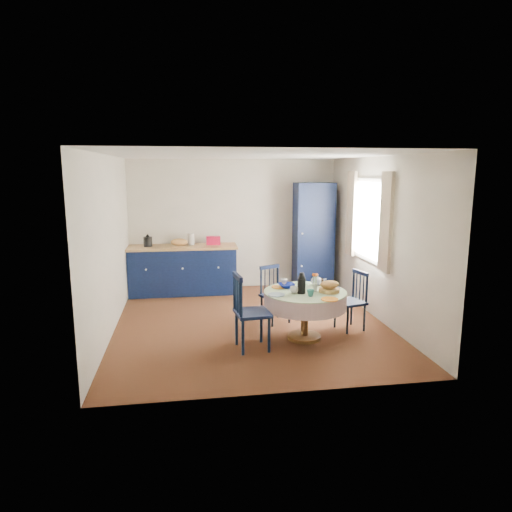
{
  "coord_description": "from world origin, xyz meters",
  "views": [
    {
      "loc": [
        -0.95,
        -6.56,
        2.29
      ],
      "look_at": [
        0.12,
        0.2,
        1.0
      ],
      "focal_mm": 32.0,
      "sensor_mm": 36.0,
      "label": 1
    }
  ],
  "objects_px": {
    "mug_b": "(311,293)",
    "mug_c": "(319,282)",
    "kitchen_counter": "(183,269)",
    "chair_far": "(274,294)",
    "pantry_cabinet": "(313,237)",
    "chair_right": "(352,300)",
    "cobalt_bowl": "(287,286)",
    "mug_d": "(284,282)",
    "dining_table": "(306,299)",
    "mug_a": "(294,290)",
    "chair_left": "(249,311)"
  },
  "relations": [
    {
      "from": "mug_b",
      "to": "mug_c",
      "type": "bearing_deg",
      "value": 62.73
    },
    {
      "from": "kitchen_counter",
      "to": "mug_c",
      "type": "height_order",
      "value": "kitchen_counter"
    },
    {
      "from": "chair_far",
      "to": "pantry_cabinet",
      "type": "bearing_deg",
      "value": 34.38
    },
    {
      "from": "chair_right",
      "to": "cobalt_bowl",
      "type": "bearing_deg",
      "value": -102.76
    },
    {
      "from": "mug_b",
      "to": "mug_d",
      "type": "distance_m",
      "value": 0.65
    },
    {
      "from": "chair_far",
      "to": "chair_right",
      "type": "bearing_deg",
      "value": -49.66
    },
    {
      "from": "kitchen_counter",
      "to": "dining_table",
      "type": "bearing_deg",
      "value": -57.21
    },
    {
      "from": "mug_b",
      "to": "cobalt_bowl",
      "type": "height_order",
      "value": "mug_b"
    },
    {
      "from": "cobalt_bowl",
      "to": "pantry_cabinet",
      "type": "bearing_deg",
      "value": 66.0
    },
    {
      "from": "chair_right",
      "to": "cobalt_bowl",
      "type": "relative_size",
      "value": 3.69
    },
    {
      "from": "pantry_cabinet",
      "to": "chair_far",
      "type": "xyz_separation_m",
      "value": [
        -1.13,
        -1.83,
        -0.59
      ]
    },
    {
      "from": "mug_a",
      "to": "mug_c",
      "type": "xyz_separation_m",
      "value": [
        0.46,
        0.37,
        0.0
      ]
    },
    {
      "from": "chair_far",
      "to": "mug_c",
      "type": "height_order",
      "value": "chair_far"
    },
    {
      "from": "pantry_cabinet",
      "to": "cobalt_bowl",
      "type": "distance_m",
      "value": 2.63
    },
    {
      "from": "pantry_cabinet",
      "to": "kitchen_counter",
      "type": "bearing_deg",
      "value": -179.92
    },
    {
      "from": "chair_left",
      "to": "chair_right",
      "type": "relative_size",
      "value": 1.17
    },
    {
      "from": "mug_a",
      "to": "chair_left",
      "type": "bearing_deg",
      "value": -165.28
    },
    {
      "from": "kitchen_counter",
      "to": "mug_b",
      "type": "relative_size",
      "value": 20.84
    },
    {
      "from": "kitchen_counter",
      "to": "pantry_cabinet",
      "type": "bearing_deg",
      "value": -0.24
    },
    {
      "from": "dining_table",
      "to": "chair_far",
      "type": "xyz_separation_m",
      "value": [
        -0.28,
        0.78,
        -0.12
      ]
    },
    {
      "from": "cobalt_bowl",
      "to": "kitchen_counter",
      "type": "bearing_deg",
      "value": 120.61
    },
    {
      "from": "kitchen_counter",
      "to": "chair_far",
      "type": "distance_m",
      "value": 2.32
    },
    {
      "from": "mug_a",
      "to": "dining_table",
      "type": "bearing_deg",
      "value": 23.43
    },
    {
      "from": "mug_b",
      "to": "cobalt_bowl",
      "type": "relative_size",
      "value": 0.42
    },
    {
      "from": "chair_right",
      "to": "mug_c",
      "type": "bearing_deg",
      "value": -107.31
    },
    {
      "from": "kitchen_counter",
      "to": "chair_far",
      "type": "bearing_deg",
      "value": -52.9
    },
    {
      "from": "chair_left",
      "to": "cobalt_bowl",
      "type": "bearing_deg",
      "value": -57.91
    },
    {
      "from": "dining_table",
      "to": "cobalt_bowl",
      "type": "xyz_separation_m",
      "value": [
        -0.22,
        0.23,
        0.14
      ]
    },
    {
      "from": "chair_left",
      "to": "chair_far",
      "type": "bearing_deg",
      "value": -33.6
    },
    {
      "from": "chair_left",
      "to": "chair_right",
      "type": "height_order",
      "value": "chair_left"
    },
    {
      "from": "chair_left",
      "to": "mug_a",
      "type": "height_order",
      "value": "chair_left"
    },
    {
      "from": "chair_far",
      "to": "mug_d",
      "type": "height_order",
      "value": "chair_far"
    },
    {
      "from": "mug_c",
      "to": "mug_d",
      "type": "relative_size",
      "value": 1.2
    },
    {
      "from": "mug_a",
      "to": "chair_right",
      "type": "bearing_deg",
      "value": 20.39
    },
    {
      "from": "chair_right",
      "to": "mug_d",
      "type": "xyz_separation_m",
      "value": [
        -1.0,
        0.07,
        0.29
      ]
    },
    {
      "from": "chair_far",
      "to": "mug_a",
      "type": "relative_size",
      "value": 7.43
    },
    {
      "from": "chair_left",
      "to": "cobalt_bowl",
      "type": "distance_m",
      "value": 0.79
    },
    {
      "from": "pantry_cabinet",
      "to": "chair_left",
      "type": "xyz_separation_m",
      "value": [
        -1.66,
        -2.86,
        -0.52
      ]
    },
    {
      "from": "chair_far",
      "to": "mug_d",
      "type": "xyz_separation_m",
      "value": [
        0.05,
        -0.44,
        0.29
      ]
    },
    {
      "from": "mug_a",
      "to": "mug_c",
      "type": "distance_m",
      "value": 0.59
    },
    {
      "from": "dining_table",
      "to": "chair_left",
      "type": "relative_size",
      "value": 1.12
    },
    {
      "from": "mug_d",
      "to": "kitchen_counter",
      "type": "bearing_deg",
      "value": 121.66
    },
    {
      "from": "pantry_cabinet",
      "to": "chair_far",
      "type": "bearing_deg",
      "value": -120.45
    },
    {
      "from": "mug_a",
      "to": "mug_d",
      "type": "bearing_deg",
      "value": 96.23
    },
    {
      "from": "cobalt_bowl",
      "to": "dining_table",
      "type": "bearing_deg",
      "value": -46.61
    },
    {
      "from": "chair_far",
      "to": "cobalt_bowl",
      "type": "xyz_separation_m",
      "value": [
        0.07,
        -0.56,
        0.27
      ]
    },
    {
      "from": "dining_table",
      "to": "chair_right",
      "type": "height_order",
      "value": "dining_table"
    },
    {
      "from": "dining_table",
      "to": "mug_a",
      "type": "relative_size",
      "value": 9.67
    },
    {
      "from": "chair_right",
      "to": "dining_table",
      "type": "bearing_deg",
      "value": -85.86
    },
    {
      "from": "pantry_cabinet",
      "to": "mug_a",
      "type": "relative_size",
      "value": 17.76
    }
  ]
}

